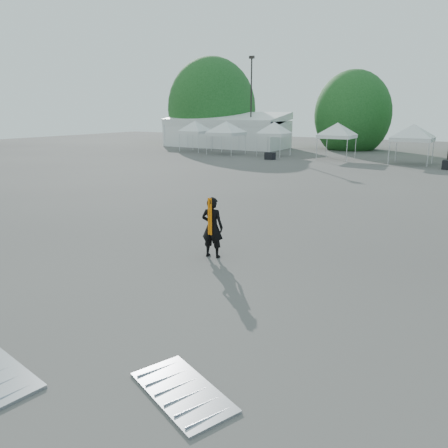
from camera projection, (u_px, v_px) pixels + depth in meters
The scene contains 13 objects.
ground at pixel (244, 252), 14.02m from camera, with size 120.00×120.00×0.00m, color #474442.
marquee at pixel (226, 131), 53.51m from camera, with size 15.00×6.25×4.23m.
light_pole_west at pixel (251, 98), 49.70m from camera, with size 0.60×0.25×10.30m.
tree_far_w at pixel (212, 109), 57.36m from camera, with size 4.80×4.80×7.30m.
tree_mid_w at pixel (352, 115), 50.05m from camera, with size 4.16×4.16×6.33m.
tent_a at pixel (195, 123), 47.59m from camera, with size 3.83×3.83×3.88m.
tent_b at pixel (226, 124), 44.55m from camera, with size 4.41×4.41×3.88m.
tent_c at pixel (274, 125), 42.87m from camera, with size 3.81×3.81×3.88m.
tent_d at pixel (338, 126), 39.95m from camera, with size 4.23×4.23×3.88m.
tent_e at pixel (414, 127), 36.13m from camera, with size 4.51×4.51×3.88m.
man at pixel (212, 227), 13.38m from camera, with size 0.75×0.56×1.90m.
barrier_mid at pixel (183, 391), 7.04m from camera, with size 2.11×1.59×0.06m.
crate_west at pixel (270, 156), 40.32m from camera, with size 0.85×0.66×0.66m, color black.
Camera 1 is at (6.44, -11.69, 4.43)m, focal length 35.00 mm.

